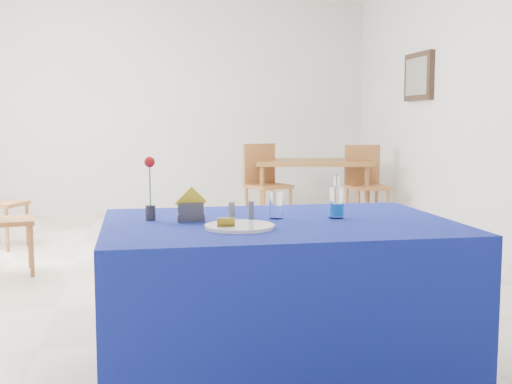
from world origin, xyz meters
The scene contains 16 objects.
floor centered at (0.00, 0.00, 0.00)m, with size 7.00×7.00×0.00m, color beige.
room_shell centered at (0.00, 0.00, 1.75)m, with size 7.00×7.00×7.00m.
picture_frame centered at (2.47, 1.60, 1.70)m, with size 0.06×0.64×0.52m, color black.
picture_art centered at (2.44, 1.60, 1.70)m, with size 0.02×0.52×0.40m, color #998C66.
plate centered at (-0.14, -2.33, 0.77)m, with size 0.30×0.30×0.01m, color white.
drinking_glass centered at (0.07, -2.09, 0.82)m, with size 0.07×0.07×0.13m, color white.
salt_shaker centered at (-0.14, -2.10, 0.80)m, with size 0.03×0.03×0.09m, color slate.
pepper_shaker centered at (-0.05, -2.09, 0.80)m, with size 0.03×0.03×0.09m, color slate.
blue_table centered at (0.07, -2.16, 0.38)m, with size 1.60×1.10×0.76m.
water_bottle centered at (0.36, -2.12, 0.83)m, with size 0.07×0.07×0.21m.
napkin_holder centered at (-0.33, -2.11, 0.81)m, with size 0.15×0.06×0.16m.
rose_vase centered at (-0.51, -2.03, 0.90)m, with size 0.05×0.05×0.30m.
oak_table centered at (1.49, 2.34, 0.68)m, with size 1.47×1.09×0.76m.
chair_bg_left centered at (0.88, 2.22, 0.55)m, with size 0.56×0.56×0.96m.
chair_bg_right centered at (2.02, 1.98, 0.54)m, with size 0.42×0.42×0.94m.
banana_pieces centered at (-0.20, -2.35, 0.79)m, with size 0.08×0.04×0.04m.
Camera 1 is at (-0.57, -5.03, 1.22)m, focal length 45.00 mm.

